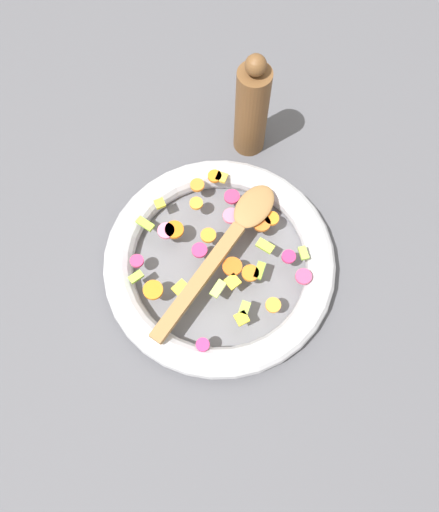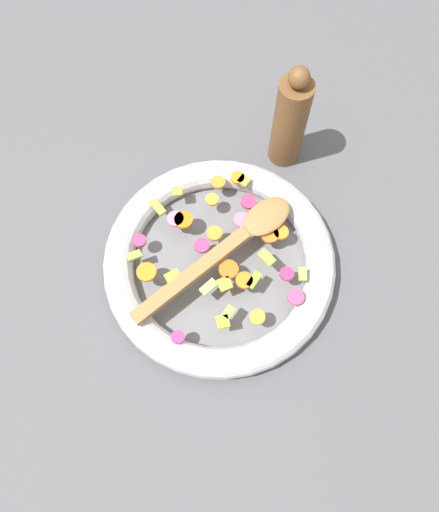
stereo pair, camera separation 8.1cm
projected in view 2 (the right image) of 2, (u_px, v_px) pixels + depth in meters
ground_plane at (220, 267)px, 0.86m from camera, size 4.00×4.00×0.00m
skillet at (220, 262)px, 0.84m from camera, size 0.39×0.39×0.05m
chopped_vegetables at (223, 246)px, 0.82m from camera, size 0.31×0.32×0.01m
wooden_spoon at (230, 245)px, 0.81m from camera, size 0.14×0.31×0.01m
pepper_mill at (290, 121)px, 0.85m from camera, size 0.06×0.06×0.22m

